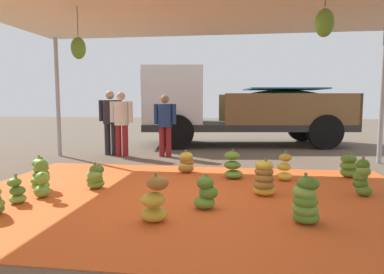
% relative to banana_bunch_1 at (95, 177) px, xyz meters
% --- Properties ---
extents(ground_plane, '(40.00, 40.00, 0.00)m').
position_rel_banana_bunch_1_xyz_m(ground_plane, '(1.53, 2.75, -0.19)').
color(ground_plane, brown).
extents(tarp_orange, '(6.68, 4.57, 0.01)m').
position_rel_banana_bunch_1_xyz_m(tarp_orange, '(1.53, -0.25, -0.18)').
color(tarp_orange, '#E05B23').
rests_on(tarp_orange, ground).
extents(banana_bunch_1, '(0.36, 0.38, 0.42)m').
position_rel_banana_bunch_1_xyz_m(banana_bunch_1, '(0.00, 0.00, 0.00)').
color(banana_bunch_1, '#60932D').
rests_on(banana_bunch_1, tarp_orange).
extents(banana_bunch_2, '(0.37, 0.41, 0.44)m').
position_rel_banana_bunch_1_xyz_m(banana_bunch_2, '(1.22, 1.44, 0.01)').
color(banana_bunch_2, '#996628').
rests_on(banana_bunch_2, tarp_orange).
extents(banana_bunch_3, '(0.31, 0.31, 0.41)m').
position_rel_banana_bunch_1_xyz_m(banana_bunch_3, '(-0.73, -0.89, -0.02)').
color(banana_bunch_3, '#75A83D').
rests_on(banana_bunch_3, tarp_orange).
extents(banana_bunch_4, '(0.39, 0.40, 0.58)m').
position_rel_banana_bunch_1_xyz_m(banana_bunch_4, '(2.99, -1.17, 0.07)').
color(banana_bunch_4, '#518428').
rests_on(banana_bunch_4, tarp_orange).
extents(banana_bunch_5, '(0.30, 0.31, 0.58)m').
position_rel_banana_bunch_1_xyz_m(banana_bunch_5, '(4.03, 0.17, 0.07)').
color(banana_bunch_5, '#518428').
rests_on(banana_bunch_5, tarp_orange).
extents(banana_bunch_6, '(0.42, 0.43, 0.56)m').
position_rel_banana_bunch_1_xyz_m(banana_bunch_6, '(2.61, -0.01, 0.06)').
color(banana_bunch_6, gold).
rests_on(banana_bunch_6, tarp_orange).
extents(banana_bunch_8, '(0.35, 0.36, 0.52)m').
position_rel_banana_bunch_1_xyz_m(banana_bunch_8, '(3.03, 1.01, 0.04)').
color(banana_bunch_8, gold).
rests_on(banana_bunch_8, tarp_orange).
extents(banana_bunch_9, '(0.28, 0.28, 0.59)m').
position_rel_banana_bunch_1_xyz_m(banana_bunch_9, '(-0.55, -0.58, 0.08)').
color(banana_bunch_9, '#6B9E38').
rests_on(banana_bunch_9, tarp_orange).
extents(banana_bunch_10, '(0.43, 0.47, 0.57)m').
position_rel_banana_bunch_1_xyz_m(banana_bunch_10, '(1.29, -1.34, 0.07)').
color(banana_bunch_10, gold).
rests_on(banana_bunch_10, tarp_orange).
extents(banana_bunch_11, '(0.38, 0.35, 0.46)m').
position_rel_banana_bunch_1_xyz_m(banana_bunch_11, '(1.83, -0.77, 0.02)').
color(banana_bunch_11, '#60932D').
rests_on(banana_bunch_11, tarp_orange).
extents(banana_bunch_12, '(0.44, 0.44, 0.53)m').
position_rel_banana_bunch_1_xyz_m(banana_bunch_12, '(2.13, 1.04, 0.04)').
color(banana_bunch_12, '#60932D').
rests_on(banana_bunch_12, tarp_orange).
extents(banana_bunch_13, '(0.45, 0.45, 0.45)m').
position_rel_banana_bunch_1_xyz_m(banana_bunch_13, '(4.22, 1.43, 0.01)').
color(banana_bunch_13, '#60932D').
rests_on(banana_bunch_13, tarp_orange).
extents(banana_bunch_14, '(0.37, 0.40, 0.55)m').
position_rel_banana_bunch_1_xyz_m(banana_bunch_14, '(-0.81, -0.20, 0.05)').
color(banana_bunch_14, '#75A83D').
rests_on(banana_bunch_14, tarp_orange).
extents(cargo_truck_main, '(6.52, 3.14, 2.40)m').
position_rel_banana_bunch_1_xyz_m(cargo_truck_main, '(2.14, 5.92, 1.00)').
color(cargo_truck_main, '#2D2D2D').
rests_on(cargo_truck_main, ground).
extents(worker_0, '(0.60, 0.37, 1.65)m').
position_rel_banana_bunch_1_xyz_m(worker_0, '(-1.04, 3.38, 0.77)').
color(worker_0, '#26262D').
rests_on(worker_0, ground).
extents(worker_1, '(0.56, 0.34, 1.53)m').
position_rel_banana_bunch_1_xyz_m(worker_1, '(0.40, 3.30, 0.71)').
color(worker_1, maroon).
rests_on(worker_1, ground).
extents(worker_2, '(0.59, 0.36, 1.61)m').
position_rel_banana_bunch_1_xyz_m(worker_2, '(-0.70, 3.23, 0.75)').
color(worker_2, maroon).
rests_on(worker_2, ground).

